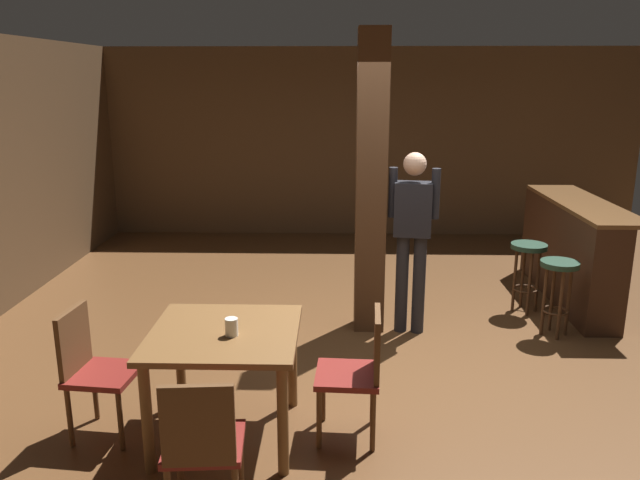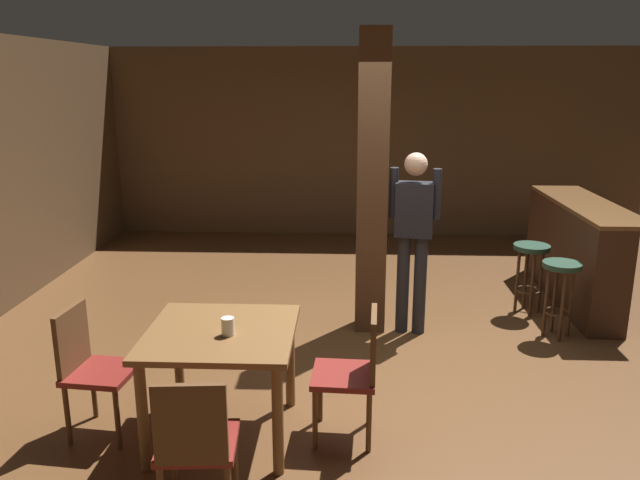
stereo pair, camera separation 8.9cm
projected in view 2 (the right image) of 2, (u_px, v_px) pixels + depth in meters
ground_plane at (394, 359)px, 5.41m from camera, size 10.80×10.80×0.00m
wall_back at (376, 143)px, 9.40m from camera, size 8.00×0.10×2.80m
pillar at (372, 186)px, 5.75m from camera, size 0.28×0.28×2.80m
dining_table at (222, 348)px, 4.12m from camera, size 0.97×0.97×0.77m
chair_south at (195, 441)px, 3.30m from camera, size 0.45×0.45×0.89m
chair_west at (90, 364)px, 4.19m from camera, size 0.46×0.46×0.89m
chair_east at (355, 368)px, 4.13m from camera, size 0.44×0.44×0.89m
napkin_cup at (228, 326)px, 3.99m from camera, size 0.08×0.08×0.12m
standing_person at (413, 230)px, 5.74m from camera, size 0.47×0.25×1.72m
bar_counter at (573, 251)px, 6.70m from camera, size 0.56×2.14×1.09m
bar_stool_near at (560, 281)px, 5.74m from camera, size 0.35×0.35×0.73m
bar_stool_mid at (531, 262)px, 6.34m from camera, size 0.36×0.36×0.73m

